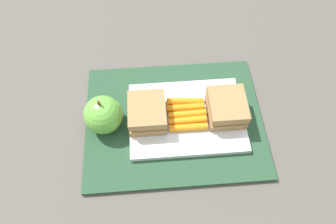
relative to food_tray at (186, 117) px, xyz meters
name	(u,v)px	position (x,y,z in m)	size (l,w,h in m)	color
ground_plane	(174,122)	(0.03, 0.00, -0.02)	(2.40, 2.40, 0.00)	#56514C
lunchbag_mat	(174,121)	(0.03, 0.00, -0.01)	(0.36, 0.28, 0.01)	#284C33
food_tray	(186,117)	(0.00, 0.00, 0.00)	(0.23, 0.17, 0.01)	white
sandwich_half_left	(227,108)	(-0.08, 0.00, 0.03)	(0.07, 0.08, 0.04)	#9E7A4C
sandwich_half_right	(147,113)	(0.08, 0.00, 0.03)	(0.07, 0.08, 0.04)	#9E7A4C
carrot_sticks_bundle	(187,114)	(0.00, 0.00, 0.01)	(0.08, 0.07, 0.02)	orange
apple	(103,115)	(0.16, 0.00, 0.03)	(0.08, 0.08, 0.09)	#66B742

